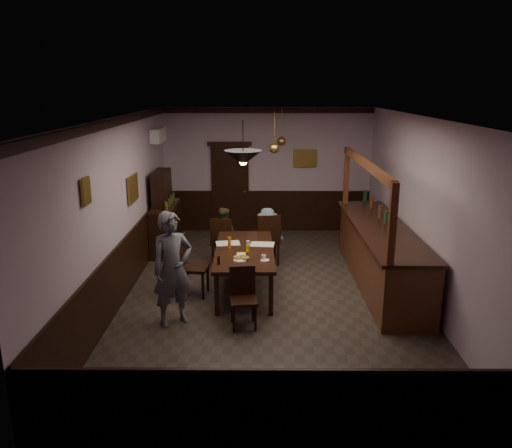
{
  "coord_description": "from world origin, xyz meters",
  "views": [
    {
      "loc": [
        -0.19,
        -7.97,
        3.48
      ],
      "look_at": [
        -0.25,
        0.41,
        1.15
      ],
      "focal_mm": 35.0,
      "sensor_mm": 36.0,
      "label": 1
    }
  ],
  "objects_px": {
    "chair_far_left": "(222,239)",
    "chair_side": "(189,263)",
    "person_seated_right": "(267,234)",
    "chair_near": "(243,294)",
    "pendant_brass_far": "(282,141)",
    "person_standing": "(173,269)",
    "dining_table": "(244,253)",
    "chair_far_right": "(268,237)",
    "pendant_iron": "(243,158)",
    "bar_counter": "(380,253)",
    "person_seated_left": "(223,234)",
    "coffee_cup": "(264,257)",
    "pendant_brass_mid": "(274,148)",
    "soda_can": "(248,249)",
    "sideboard": "(165,220)"
  },
  "relations": [
    {
      "from": "chair_near",
      "to": "person_seated_left",
      "type": "distance_m",
      "value": 2.91
    },
    {
      "from": "bar_counter",
      "to": "pendant_brass_mid",
      "type": "distance_m",
      "value": 2.86
    },
    {
      "from": "dining_table",
      "to": "chair_far_right",
      "type": "distance_m",
      "value": 1.35
    },
    {
      "from": "chair_near",
      "to": "chair_far_right",
      "type": "bearing_deg",
      "value": 73.52
    },
    {
      "from": "person_standing",
      "to": "bar_counter",
      "type": "bearing_deg",
      "value": -8.25
    },
    {
      "from": "pendant_iron",
      "to": "pendant_brass_mid",
      "type": "relative_size",
      "value": 0.82
    },
    {
      "from": "person_seated_left",
      "to": "bar_counter",
      "type": "xyz_separation_m",
      "value": [
        2.92,
        -1.21,
        0.01
      ]
    },
    {
      "from": "pendant_iron",
      "to": "pendant_brass_mid",
      "type": "distance_m",
      "value": 2.47
    },
    {
      "from": "chair_near",
      "to": "person_seated_left",
      "type": "height_order",
      "value": "person_seated_left"
    },
    {
      "from": "pendant_brass_far",
      "to": "person_standing",
      "type": "bearing_deg",
      "value": -112.98
    },
    {
      "from": "chair_side",
      "to": "bar_counter",
      "type": "bearing_deg",
      "value": -73.67
    },
    {
      "from": "sideboard",
      "to": "pendant_brass_far",
      "type": "bearing_deg",
      "value": 17.59
    },
    {
      "from": "person_seated_right",
      "to": "sideboard",
      "type": "distance_m",
      "value": 2.26
    },
    {
      "from": "chair_far_left",
      "to": "chair_far_right",
      "type": "distance_m",
      "value": 0.92
    },
    {
      "from": "chair_far_left",
      "to": "bar_counter",
      "type": "distance_m",
      "value": 3.07
    },
    {
      "from": "sideboard",
      "to": "soda_can",
      "type": "bearing_deg",
      "value": -51.06
    },
    {
      "from": "bar_counter",
      "to": "pendant_brass_far",
      "type": "height_order",
      "value": "pendant_brass_far"
    },
    {
      "from": "bar_counter",
      "to": "pendant_iron",
      "type": "relative_size",
      "value": 6.04
    },
    {
      "from": "chair_near",
      "to": "soda_can",
      "type": "distance_m",
      "value": 1.22
    },
    {
      "from": "chair_near",
      "to": "coffee_cup",
      "type": "height_order",
      "value": "chair_near"
    },
    {
      "from": "person_seated_right",
      "to": "sideboard",
      "type": "bearing_deg",
      "value": -26.41
    },
    {
      "from": "person_seated_left",
      "to": "person_seated_right",
      "type": "xyz_separation_m",
      "value": [
        0.9,
        0.02,
        -0.01
      ]
    },
    {
      "from": "person_seated_right",
      "to": "coffee_cup",
      "type": "relative_size",
      "value": 13.8
    },
    {
      "from": "chair_far_left",
      "to": "chair_side",
      "type": "height_order",
      "value": "chair_side"
    },
    {
      "from": "chair_near",
      "to": "coffee_cup",
      "type": "xyz_separation_m",
      "value": [
        0.31,
        0.79,
        0.31
      ]
    },
    {
      "from": "dining_table",
      "to": "bar_counter",
      "type": "bearing_deg",
      "value": 7.72
    },
    {
      "from": "chair_side",
      "to": "person_seated_left",
      "type": "distance_m",
      "value": 1.8
    },
    {
      "from": "pendant_brass_mid",
      "to": "pendant_brass_far",
      "type": "relative_size",
      "value": 1.0
    },
    {
      "from": "person_standing",
      "to": "pendant_brass_mid",
      "type": "bearing_deg",
      "value": 28.31
    },
    {
      "from": "dining_table",
      "to": "pendant_brass_mid",
      "type": "relative_size",
      "value": 2.74
    },
    {
      "from": "person_seated_right",
      "to": "coffee_cup",
      "type": "bearing_deg",
      "value": 75.43
    },
    {
      "from": "dining_table",
      "to": "chair_far_left",
      "type": "bearing_deg",
      "value": 110.96
    },
    {
      "from": "chair_far_right",
      "to": "sideboard",
      "type": "xyz_separation_m",
      "value": [
        -2.2,
        0.84,
        0.13
      ]
    },
    {
      "from": "chair_near",
      "to": "person_seated_right",
      "type": "bearing_deg",
      "value": 74.74
    },
    {
      "from": "dining_table",
      "to": "chair_far_right",
      "type": "bearing_deg",
      "value": 71.07
    },
    {
      "from": "chair_far_right",
      "to": "person_standing",
      "type": "relative_size",
      "value": 0.61
    },
    {
      "from": "chair_side",
      "to": "sideboard",
      "type": "height_order",
      "value": "sideboard"
    },
    {
      "from": "dining_table",
      "to": "pendant_brass_mid",
      "type": "bearing_deg",
      "value": 71.21
    },
    {
      "from": "soda_can",
      "to": "pendant_brass_mid",
      "type": "bearing_deg",
      "value": 74.63
    },
    {
      "from": "person_seated_left",
      "to": "sideboard",
      "type": "relative_size",
      "value": 0.63
    },
    {
      "from": "person_seated_right",
      "to": "chair_near",
      "type": "bearing_deg",
      "value": 69.98
    },
    {
      "from": "dining_table",
      "to": "chair_side",
      "type": "height_order",
      "value": "chair_side"
    },
    {
      "from": "pendant_iron",
      "to": "dining_table",
      "type": "bearing_deg",
      "value": 91.12
    },
    {
      "from": "chair_far_left",
      "to": "chair_side",
      "type": "relative_size",
      "value": 0.94
    },
    {
      "from": "coffee_cup",
      "to": "pendant_brass_mid",
      "type": "xyz_separation_m",
      "value": [
        0.22,
        2.15,
        1.5
      ]
    },
    {
      "from": "bar_counter",
      "to": "chair_near",
      "type": "bearing_deg",
      "value": -145.62
    },
    {
      "from": "dining_table",
      "to": "sideboard",
      "type": "xyz_separation_m",
      "value": [
        -1.76,
        2.12,
        0.02
      ]
    },
    {
      "from": "chair_far_right",
      "to": "person_seated_right",
      "type": "bearing_deg",
      "value": -95.13
    },
    {
      "from": "sideboard",
      "to": "pendant_brass_far",
      "type": "height_order",
      "value": "pendant_brass_far"
    },
    {
      "from": "pendant_iron",
      "to": "pendant_brass_far",
      "type": "bearing_deg",
      "value": 78.84
    }
  ]
}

